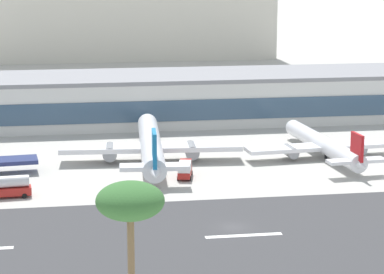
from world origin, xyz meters
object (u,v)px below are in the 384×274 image
at_px(airliner_red_tail_gate_2, 326,146).
at_px(service_fuel_truck_0, 7,187).
at_px(terminal_building, 198,97).
at_px(distant_hotel_block, 126,2).
at_px(palm_tree_2, 130,204).
at_px(service_box_truck_1, 185,169).
at_px(airliner_blue_tail_gate_1, 151,147).

height_order(airliner_red_tail_gate_2, service_fuel_truck_0, airliner_red_tail_gate_2).
distance_m(terminal_building, distant_hotel_block, 137.48).
height_order(distant_hotel_block, service_fuel_truck_0, distant_hotel_block).
relative_size(terminal_building, palm_tree_2, 10.63).
distance_m(airliner_red_tail_gate_2, service_box_truck_1, 33.61).
height_order(airliner_blue_tail_gate_1, service_fuel_truck_0, airliner_blue_tail_gate_1).
bearing_deg(service_box_truck_1, terminal_building, 0.92).
relative_size(distant_hotel_block, palm_tree_2, 6.92).
bearing_deg(airliner_red_tail_gate_2, service_fuel_truck_0, 101.44).
bearing_deg(terminal_building, distant_hotel_block, 93.55).
bearing_deg(service_fuel_truck_0, terminal_building, -129.49).
xyz_separation_m(airliner_red_tail_gate_2, service_fuel_truck_0, (-65.03, -19.14, -0.70)).
bearing_deg(service_fuel_truck_0, distant_hotel_block, -105.01).
bearing_deg(distant_hotel_block, terminal_building, -86.45).
bearing_deg(terminal_building, palm_tree_2, -102.62).
bearing_deg(service_fuel_truck_0, airliner_blue_tail_gate_1, -147.55).
distance_m(terminal_building, service_box_truck_1, 57.82).
bearing_deg(airliner_blue_tail_gate_1, airliner_red_tail_gate_2, -89.22).
relative_size(airliner_blue_tail_gate_1, palm_tree_2, 2.87).
height_order(distant_hotel_block, palm_tree_2, distant_hotel_block).
xyz_separation_m(airliner_blue_tail_gate_1, service_box_truck_1, (5.25, -12.91, -1.63)).
height_order(airliner_blue_tail_gate_1, service_box_truck_1, airliner_blue_tail_gate_1).
bearing_deg(airliner_blue_tail_gate_1, service_fuel_truck_0, 131.12).
distance_m(airliner_blue_tail_gate_1, airliner_red_tail_gate_2, 37.11).
bearing_deg(palm_tree_2, airliner_red_tail_gate_2, 58.22).
xyz_separation_m(terminal_building, distant_hotel_block, (-8.45, 136.06, 17.80)).
bearing_deg(distant_hotel_block, palm_tree_2, -94.19).
xyz_separation_m(distant_hotel_block, palm_tree_2, (-18.89, -258.15, -8.52)).
bearing_deg(airliner_blue_tail_gate_1, service_box_truck_1, -153.90).
distance_m(airliner_blue_tail_gate_1, service_box_truck_1, 14.03).
distance_m(airliner_red_tail_gate_2, service_fuel_truck_0, 67.79).
bearing_deg(distant_hotel_block, service_fuel_truck_0, -100.31).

